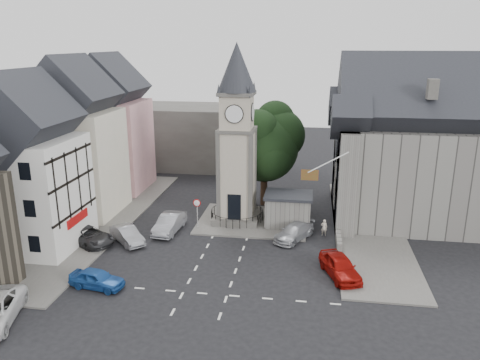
% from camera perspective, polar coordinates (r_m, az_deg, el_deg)
% --- Properties ---
extents(ground, '(120.00, 120.00, 0.00)m').
position_cam_1_polar(ground, '(37.08, -2.36, -9.45)').
color(ground, black).
rests_on(ground, ground).
extents(pavement_west, '(6.00, 30.00, 0.14)m').
position_cam_1_polar(pavement_west, '(46.07, -16.37, -4.73)').
color(pavement_west, '#595651').
rests_on(pavement_west, ground).
extents(pavement_east, '(6.00, 26.00, 0.14)m').
position_cam_1_polar(pavement_east, '(44.12, 15.29, -5.60)').
color(pavement_east, '#595651').
rests_on(pavement_east, ground).
extents(central_island, '(10.00, 8.00, 0.16)m').
position_cam_1_polar(central_island, '(44.07, 1.57, -4.99)').
color(central_island, '#595651').
rests_on(central_island, ground).
extents(road_markings, '(20.00, 8.00, 0.01)m').
position_cam_1_polar(road_markings, '(32.34, -4.28, -13.64)').
color(road_markings, silver).
rests_on(road_markings, ground).
extents(clock_tower, '(4.86, 4.86, 16.25)m').
position_cam_1_polar(clock_tower, '(42.01, -0.39, 5.38)').
color(clock_tower, '#4C4944').
rests_on(clock_tower, ground).
extents(stone_shelter, '(4.30, 3.30, 3.08)m').
position_cam_1_polar(stone_shelter, '(42.83, 5.89, -3.63)').
color(stone_shelter, slate).
rests_on(stone_shelter, ground).
extents(town_tree, '(7.20, 7.20, 10.80)m').
position_cam_1_polar(town_tree, '(46.85, 3.02, 5.09)').
color(town_tree, black).
rests_on(town_tree, ground).
extents(warning_sign_post, '(0.70, 0.19, 2.85)m').
position_cam_1_polar(warning_sign_post, '(41.85, -5.27, -3.40)').
color(warning_sign_post, black).
rests_on(warning_sign_post, ground).
extents(terrace_pink, '(8.10, 7.60, 12.80)m').
position_cam_1_polar(terrace_pink, '(54.33, -15.42, 5.68)').
color(terrace_pink, '#C98A93').
rests_on(terrace_pink, ground).
extents(terrace_cream, '(8.10, 7.60, 12.80)m').
position_cam_1_polar(terrace_cream, '(47.30, -19.30, 3.80)').
color(terrace_cream, beige).
rests_on(terrace_cream, ground).
extents(terrace_tudor, '(8.10, 7.60, 12.00)m').
position_cam_1_polar(terrace_tudor, '(40.71, -24.41, 0.72)').
color(terrace_tudor, silver).
rests_on(terrace_tudor, ground).
extents(backdrop_west, '(20.00, 10.00, 8.00)m').
position_cam_1_polar(backdrop_west, '(64.65, -8.11, 5.42)').
color(backdrop_west, '#4C4944').
rests_on(backdrop_west, ground).
extents(east_building, '(14.40, 11.40, 12.60)m').
position_cam_1_polar(east_building, '(45.71, 19.96, 2.91)').
color(east_building, slate).
rests_on(east_building, ground).
extents(east_boundary_wall, '(0.40, 16.00, 0.90)m').
position_cam_1_polar(east_boundary_wall, '(45.59, 11.57, -4.10)').
color(east_boundary_wall, slate).
rests_on(east_boundary_wall, ground).
extents(flagpole, '(3.68, 0.10, 2.74)m').
position_cam_1_polar(flagpole, '(37.86, 10.68, 2.11)').
color(flagpole, white).
rests_on(flagpole, ground).
extents(car_west_blue, '(4.05, 2.12, 1.32)m').
position_cam_1_polar(car_west_blue, '(34.11, -17.06, -11.43)').
color(car_west_blue, '#1C4E9E').
rests_on(car_west_blue, ground).
extents(car_west_silver, '(4.02, 3.95, 1.38)m').
position_cam_1_polar(car_west_silver, '(40.55, -13.59, -6.51)').
color(car_west_silver, gray).
rests_on(car_west_silver, ground).
extents(car_west_grey, '(5.63, 4.49, 1.42)m').
position_cam_1_polar(car_west_grey, '(41.22, -18.10, -6.47)').
color(car_west_grey, '#272729').
rests_on(car_west_grey, ground).
extents(car_island_silver, '(2.04, 4.90, 1.58)m').
position_cam_1_polar(car_island_silver, '(42.04, -8.59, -5.23)').
color(car_island_silver, '#999AA1').
rests_on(car_island_silver, ground).
extents(car_island_east, '(3.83, 4.83, 1.31)m').
position_cam_1_polar(car_island_east, '(40.33, 6.61, -6.32)').
color(car_island_east, '#A6A8AE').
rests_on(car_island_east, ground).
extents(car_east_red, '(3.34, 4.98, 1.57)m').
position_cam_1_polar(car_east_red, '(34.77, 12.10, -10.25)').
color(car_east_red, '#940D08').
rests_on(car_east_red, ground).
extents(pedestrian, '(0.55, 0.37, 1.49)m').
position_cam_1_polar(pedestrian, '(41.43, 10.21, -5.72)').
color(pedestrian, beige).
rests_on(pedestrian, ground).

